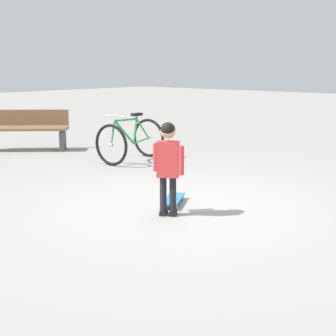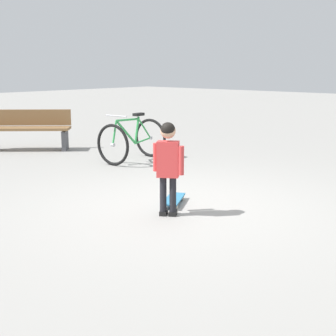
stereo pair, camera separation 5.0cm
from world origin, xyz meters
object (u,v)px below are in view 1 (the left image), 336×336
at_px(child_person, 168,159).
at_px(street_bench, 27,129).
at_px(skateboard, 173,199).
at_px(bicycle_mid, 131,140).

relative_size(child_person, street_bench, 0.73).
relative_size(child_person, skateboard, 1.79).
xyz_separation_m(child_person, bicycle_mid, (2.64, -2.00, -0.28)).
xyz_separation_m(child_person, street_bench, (5.01, -1.44, -0.23)).
distance_m(skateboard, bicycle_mid, 2.89).
height_order(child_person, skateboard, child_person).
distance_m(child_person, bicycle_mid, 3.32).
bearing_deg(bicycle_mid, street_bench, 13.22).
bearing_deg(bicycle_mid, child_person, 142.88).
height_order(skateboard, street_bench, street_bench).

